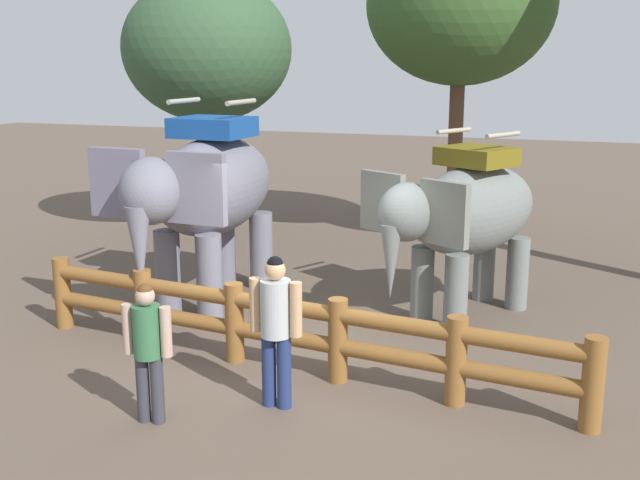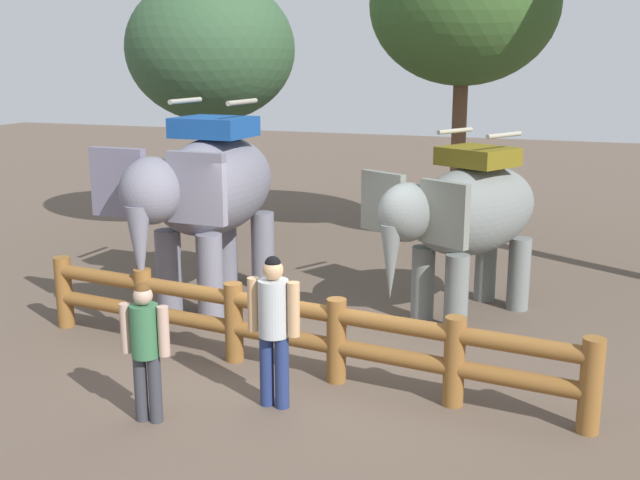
{
  "view_description": "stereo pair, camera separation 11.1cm",
  "coord_description": "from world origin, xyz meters",
  "px_view_note": "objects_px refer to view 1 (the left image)",
  "views": [
    {
      "loc": [
        3.43,
        -8.65,
        3.85
      ],
      "look_at": [
        0.0,
        1.08,
        1.4
      ],
      "focal_mm": 43.02,
      "sensor_mm": 36.0,
      "label": 1
    },
    {
      "loc": [
        3.54,
        -8.61,
        3.85
      ],
      "look_at": [
        0.0,
        1.08,
        1.4
      ],
      "focal_mm": 43.02,
      "sensor_mm": 36.0,
      "label": 2
    }
  ],
  "objects_px": {
    "tourist_woman_in_black": "(276,321)",
    "tourist_man_in_blue": "(148,343)",
    "elephant_center": "(465,215)",
    "tree_far_right": "(207,50)",
    "log_fence": "(284,325)",
    "tree_far_left": "(461,5)",
    "elephant_near_left": "(207,192)"
  },
  "relations": [
    {
      "from": "tourist_woman_in_black",
      "to": "tourist_man_in_blue",
      "type": "height_order",
      "value": "tourist_woman_in_black"
    },
    {
      "from": "tourist_man_in_blue",
      "to": "tree_far_left",
      "type": "relative_size",
      "value": 0.24
    },
    {
      "from": "elephant_near_left",
      "to": "tourist_woman_in_black",
      "type": "height_order",
      "value": "elephant_near_left"
    },
    {
      "from": "log_fence",
      "to": "tree_far_left",
      "type": "bearing_deg",
      "value": 84.02
    },
    {
      "from": "elephant_center",
      "to": "tourist_woman_in_black",
      "type": "xyz_separation_m",
      "value": [
        -1.47,
        -3.78,
        -0.57
      ]
    },
    {
      "from": "tourist_woman_in_black",
      "to": "tree_far_right",
      "type": "height_order",
      "value": "tree_far_right"
    },
    {
      "from": "elephant_center",
      "to": "tree_far_right",
      "type": "height_order",
      "value": "tree_far_right"
    },
    {
      "from": "tourist_man_in_blue",
      "to": "tree_far_left",
      "type": "xyz_separation_m",
      "value": [
        1.63,
        9.31,
        3.98
      ]
    },
    {
      "from": "log_fence",
      "to": "tree_far_right",
      "type": "bearing_deg",
      "value": 123.71
    },
    {
      "from": "elephant_center",
      "to": "tourist_man_in_blue",
      "type": "relative_size",
      "value": 2.11
    },
    {
      "from": "log_fence",
      "to": "tree_far_right",
      "type": "relative_size",
      "value": 1.36
    },
    {
      "from": "tourist_woman_in_black",
      "to": "tourist_man_in_blue",
      "type": "distance_m",
      "value": 1.4
    },
    {
      "from": "tourist_woman_in_black",
      "to": "elephant_near_left",
      "type": "bearing_deg",
      "value": 128.25
    },
    {
      "from": "tree_far_left",
      "to": "tree_far_right",
      "type": "relative_size",
      "value": 1.17
    },
    {
      "from": "elephant_near_left",
      "to": "tree_far_left",
      "type": "relative_size",
      "value": 0.58
    },
    {
      "from": "elephant_center",
      "to": "tree_far_right",
      "type": "distance_m",
      "value": 7.58
    },
    {
      "from": "elephant_center",
      "to": "tourist_man_in_blue",
      "type": "bearing_deg",
      "value": -119.64
    },
    {
      "from": "elephant_near_left",
      "to": "tree_far_right",
      "type": "xyz_separation_m",
      "value": [
        -2.22,
        4.43,
        2.19
      ]
    },
    {
      "from": "elephant_near_left",
      "to": "tree_far_right",
      "type": "distance_m",
      "value": 5.42
    },
    {
      "from": "log_fence",
      "to": "elephant_center",
      "type": "xyz_separation_m",
      "value": [
        1.77,
        2.8,
        0.99
      ]
    },
    {
      "from": "elephant_near_left",
      "to": "tourist_woman_in_black",
      "type": "relative_size",
      "value": 2.14
    },
    {
      "from": "elephant_center",
      "to": "tourist_man_in_blue",
      "type": "height_order",
      "value": "elephant_center"
    },
    {
      "from": "elephant_near_left",
      "to": "log_fence",
      "type": "bearing_deg",
      "value": -44.68
    },
    {
      "from": "tree_far_right",
      "to": "tourist_woman_in_black",
      "type": "bearing_deg",
      "value": -58.2
    },
    {
      "from": "log_fence",
      "to": "tourist_woman_in_black",
      "type": "distance_m",
      "value": 1.1
    },
    {
      "from": "tree_far_right",
      "to": "tourist_man_in_blue",
      "type": "bearing_deg",
      "value": -67.07
    },
    {
      "from": "elephant_near_left",
      "to": "tree_far_left",
      "type": "height_order",
      "value": "tree_far_left"
    },
    {
      "from": "elephant_near_left",
      "to": "tree_far_left",
      "type": "distance_m",
      "value": 6.88
    },
    {
      "from": "log_fence",
      "to": "tourist_woman_in_black",
      "type": "relative_size",
      "value": 4.28
    },
    {
      "from": "log_fence",
      "to": "tourist_man_in_blue",
      "type": "height_order",
      "value": "tourist_man_in_blue"
    },
    {
      "from": "tree_far_left",
      "to": "tourist_woman_in_black",
      "type": "bearing_deg",
      "value": -93.32
    },
    {
      "from": "elephant_center",
      "to": "tree_far_left",
      "type": "distance_m",
      "value": 5.85
    }
  ]
}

